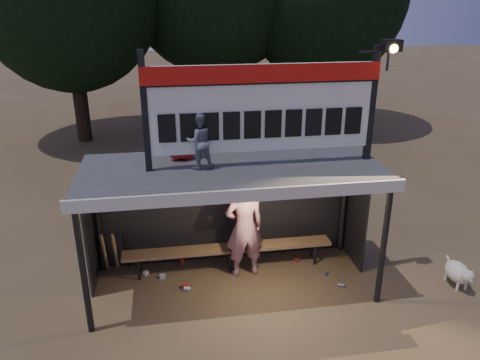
% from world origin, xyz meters
% --- Properties ---
extents(ground, '(80.00, 80.00, 0.00)m').
position_xyz_m(ground, '(0.00, 0.00, 0.00)').
color(ground, brown).
rests_on(ground, ground).
extents(player, '(0.78, 0.56, 2.00)m').
position_xyz_m(player, '(0.27, 0.32, 1.00)').
color(player, silver).
rests_on(player, ground).
extents(child_a, '(0.50, 0.42, 0.93)m').
position_xyz_m(child_a, '(-0.53, -0.02, 2.78)').
color(child_a, slate).
rests_on(child_a, dugout_shelter).
extents(child_b, '(0.56, 0.37, 1.12)m').
position_xyz_m(child_b, '(-0.80, 0.50, 2.88)').
color(child_b, '#B41B1F').
rests_on(child_b, dugout_shelter).
extents(dugout_shelter, '(5.10, 2.08, 2.32)m').
position_xyz_m(dugout_shelter, '(0.00, 0.24, 1.85)').
color(dugout_shelter, '#3B3B3D').
rests_on(dugout_shelter, ground).
extents(scoreboard_assembly, '(4.10, 0.27, 1.99)m').
position_xyz_m(scoreboard_assembly, '(0.56, -0.01, 3.32)').
color(scoreboard_assembly, black).
rests_on(scoreboard_assembly, dugout_shelter).
extents(bench, '(4.00, 0.35, 0.48)m').
position_xyz_m(bench, '(0.00, 0.55, 0.43)').
color(bench, brown).
rests_on(bench, ground).
extents(dog, '(0.36, 0.81, 0.49)m').
position_xyz_m(dog, '(4.04, -0.70, 0.28)').
color(dog, silver).
rests_on(dog, ground).
extents(bats, '(0.49, 0.33, 0.84)m').
position_xyz_m(bats, '(-2.14, 0.82, 0.43)').
color(bats, olive).
rests_on(bats, ground).
extents(litter, '(3.66, 1.37, 0.08)m').
position_xyz_m(litter, '(-0.08, 0.27, 0.04)').
color(litter, red).
rests_on(litter, ground).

